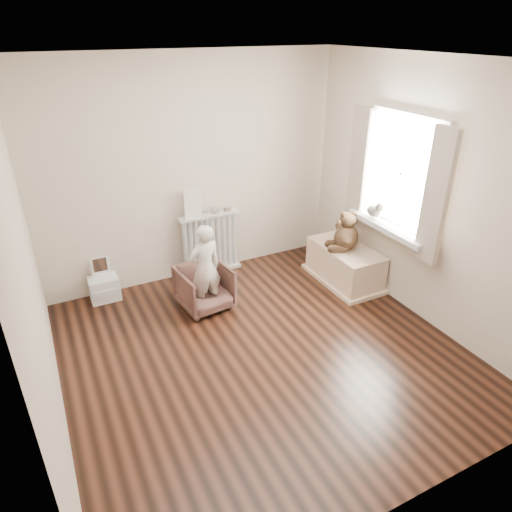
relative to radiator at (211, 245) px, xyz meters
name	(u,v)px	position (x,y,z in m)	size (l,w,h in m)	color
floor	(263,352)	(-0.14, -1.68, -0.39)	(3.60, 3.60, 0.01)	black
ceiling	(266,60)	(-0.14, -1.68, 2.21)	(3.60, 3.60, 0.01)	white
back_wall	(192,172)	(-0.14, 0.12, 0.91)	(3.60, 0.02, 2.60)	beige
front_wall	(423,353)	(-0.14, -3.48, 0.91)	(3.60, 0.02, 2.60)	beige
left_wall	(29,276)	(-1.94, -1.68, 0.91)	(0.02, 3.60, 2.60)	beige
right_wall	(425,196)	(1.66, -1.68, 0.91)	(0.02, 3.60, 2.60)	beige
window	(402,174)	(1.62, -1.38, 1.06)	(0.03, 0.90, 1.10)	white
window_sill	(388,227)	(1.53, -1.38, 0.48)	(0.22, 1.10, 0.06)	silver
curtain_left	(436,198)	(1.51, -1.95, 1.00)	(0.06, 0.26, 1.30)	#B7A792
curtain_right	(358,167)	(1.51, -0.81, 1.00)	(0.06, 0.26, 1.30)	#B7A792
radiator	(211,245)	(0.00, 0.00, 0.00)	(0.76, 0.14, 0.80)	silver
paper_doll	(193,203)	(-0.20, 0.00, 0.58)	(0.21, 0.02, 0.34)	beige
tin_a	(215,211)	(0.08, 0.00, 0.44)	(0.10, 0.10, 0.06)	#A59E8C
tin_b	(228,209)	(0.24, 0.00, 0.43)	(0.10, 0.10, 0.05)	#A59E8C
toy_vanity	(103,278)	(-1.32, -0.03, -0.11)	(0.33, 0.23, 0.51)	silver
armchair	(205,288)	(-0.35, -0.69, -0.14)	(0.52, 0.54, 0.49)	#4F3129
child	(205,268)	(-0.35, -0.74, 0.12)	(0.36, 0.24, 0.99)	silver
toy_bench	(344,266)	(1.38, -0.90, -0.19)	(0.50, 0.95, 0.45)	beige
teddy_bear	(347,232)	(1.34, -0.93, 0.28)	(0.38, 0.30, 0.47)	#332214
plush_cat	(375,209)	(1.52, -1.15, 0.61)	(0.15, 0.25, 0.21)	#6C665A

